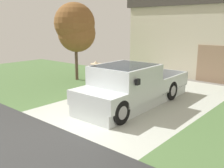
% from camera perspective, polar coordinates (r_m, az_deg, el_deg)
% --- Properties ---
extents(ground, '(29.20, 18.60, 0.18)m').
position_cam_1_polar(ground, '(6.96, -22.43, -14.56)').
color(ground, '#B4B9AD').
extents(pickup_truck, '(2.22, 5.59, 1.66)m').
position_cam_1_polar(pickup_truck, '(9.77, 3.80, -0.79)').
color(pickup_truck, silver).
rests_on(pickup_truck, ground).
extents(person_with_hat, '(0.46, 0.46, 1.67)m').
position_cam_1_polar(person_with_hat, '(10.57, -3.66, 1.22)').
color(person_with_hat, '#333842').
rests_on(person_with_hat, ground).
extents(handbag, '(0.35, 0.19, 0.44)m').
position_cam_1_polar(handbag, '(10.75, -5.34, -2.91)').
color(handbag, beige).
rests_on(handbag, ground).
extents(front_yard_tree, '(2.27, 2.30, 4.34)m').
position_cam_1_polar(front_yard_tree, '(14.57, -8.25, 12.47)').
color(front_yard_tree, brown).
rests_on(front_yard_tree, ground).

